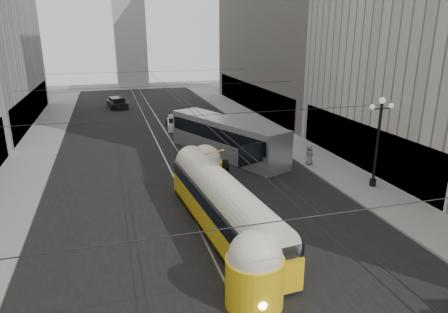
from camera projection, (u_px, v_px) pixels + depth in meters
road at (167, 147)px, 38.59m from camera, size 20.00×85.00×0.02m
sidewalk_left at (38, 147)px, 38.58m from camera, size 4.00×72.00×0.15m
sidewalk_right at (269, 130)px, 44.97m from camera, size 4.00×72.00×0.15m
rail_left at (160, 148)px, 38.39m from camera, size 0.12×85.00×0.04m
rail_right at (175, 147)px, 38.79m from camera, size 0.12×85.00×0.04m
distant_tower at (128, 9)px, 77.63m from camera, size 6.00×6.00×31.36m
lamppost_right_mid at (378, 137)px, 27.54m from camera, size 1.86×0.44×6.37m
catenary at (168, 88)px, 35.94m from camera, size 25.00×72.00×0.23m
streetcar at (223, 205)px, 21.93m from camera, size 3.43×15.20×3.32m
city_bus at (226, 136)px, 35.44m from camera, size 7.69×13.65×3.34m
sedan_white_far at (176, 123)px, 46.03m from camera, size 2.51×4.78×1.44m
sedan_dark_far at (117, 103)px, 58.34m from camera, size 3.01×5.23×1.55m
pedestrian_sidewalk_right at (309, 155)px, 32.96m from camera, size 0.90×0.68×1.65m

